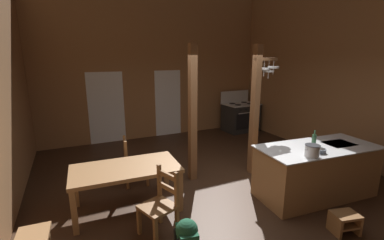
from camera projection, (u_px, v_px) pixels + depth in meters
ground_plane at (229, 198)px, 4.88m from camera, size 7.63×9.07×0.10m
wall_back at (156, 66)px, 8.06m from camera, size 7.63×0.14×4.36m
wall_right at (368, 70)px, 5.78m from camera, size 0.14×9.07×4.36m
glazed_door_back_left at (106, 108)px, 7.64m from camera, size 1.00×0.01×2.05m
glazed_panel_back_right at (168, 103)px, 8.41m from camera, size 0.84×0.01×2.05m
kitchen_island at (316, 171)px, 4.79m from camera, size 2.23×1.13×0.93m
stove_range at (240, 117)px, 8.99m from camera, size 1.19×0.88×1.32m
support_post_with_pot_rack at (257, 105)px, 5.53m from camera, size 0.63×0.25×2.71m
support_post_center at (193, 115)px, 5.23m from camera, size 0.14×0.14×2.71m
step_stool at (345, 221)px, 3.81m from camera, size 0.41×0.36×0.30m
dining_table at (126, 172)px, 4.31m from camera, size 1.74×0.98×0.74m
ladderback_chair_near_window at (133, 162)px, 5.23m from camera, size 0.49×0.49×0.95m
ladderback_chair_by_post at (161, 204)px, 3.75m from camera, size 0.56×0.56×0.95m
stockpot_on_counter at (312, 151)px, 4.18m from camera, size 0.30×0.23×0.19m
mixing_bowl_on_counter at (320, 151)px, 4.37m from camera, size 0.19×0.19×0.07m
bottle_tall_on_counter at (314, 140)px, 4.62m from camera, size 0.07×0.07×0.30m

